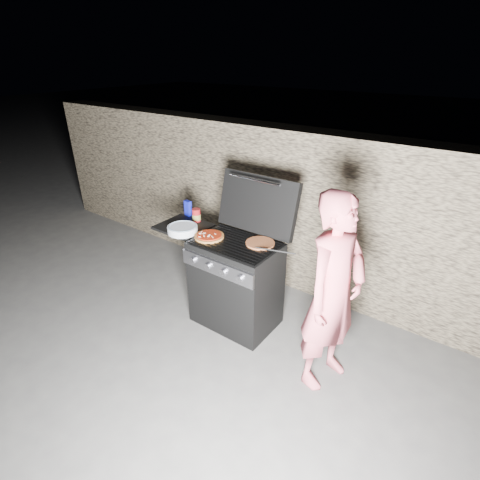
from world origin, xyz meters
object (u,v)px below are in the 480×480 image
Objects in this scene: pizza_topped at (209,236)px; sauce_jar at (196,215)px; person at (333,294)px; gas_grill at (216,275)px.

sauce_jar is at bearing 147.87° from pizza_topped.
person reaches higher than sauce_jar.
sauce_jar is at bearing 93.13° from person.
sauce_jar is at bearing 156.53° from gas_grill.
pizza_topped is 1.31m from person.
gas_grill is at bearing 97.37° from person.
person is (1.29, -0.14, 0.38)m from gas_grill.
gas_grill is 1.35m from person.
pizza_topped is at bearing -106.40° from gas_grill.
gas_grill is at bearing -23.47° from sauce_jar.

